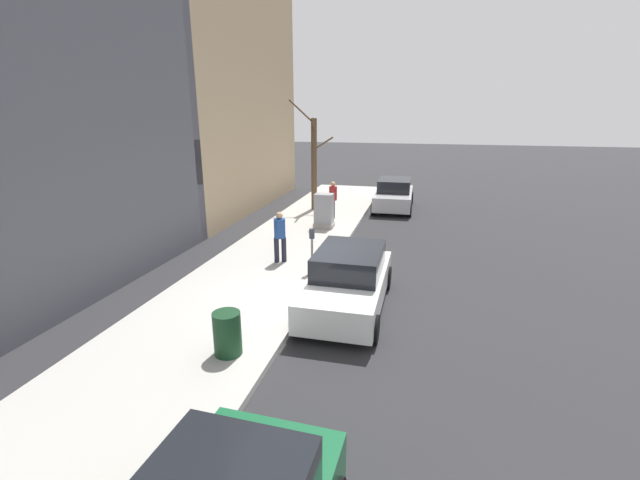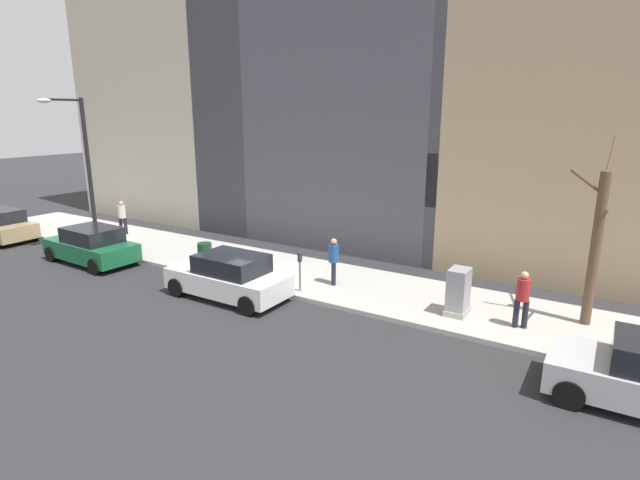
{
  "view_description": "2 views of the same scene",
  "coord_description": "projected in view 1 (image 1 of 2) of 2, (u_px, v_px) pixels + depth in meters",
  "views": [
    {
      "loc": [
        -2.73,
        9.59,
        4.85
      ],
      "look_at": [
        -0.21,
        -0.59,
        1.68
      ],
      "focal_mm": 24.0,
      "sensor_mm": 36.0,
      "label": 1
    },
    {
      "loc": [
        -12.76,
        -11.31,
        6.08
      ],
      "look_at": [
        1.66,
        -2.27,
        1.68
      ],
      "focal_mm": 28.0,
      "sensor_mm": 36.0,
      "label": 2
    }
  ],
  "objects": [
    {
      "name": "parked_car_white",
      "position": [
        348.0,
        280.0,
        10.83
      ],
      "size": [
        1.93,
        4.2,
        1.52
      ],
      "rotation": [
        0.0,
        0.0,
        0.0
      ],
      "color": "white",
      "rests_on": "ground"
    },
    {
      "name": "ground_plane",
      "position": [
        307.0,
        309.0,
        10.94
      ],
      "size": [
        120.0,
        120.0,
        0.0
      ],
      "primitive_type": "plane",
      "color": "#2B2B2D"
    },
    {
      "name": "trash_bin",
      "position": [
        227.0,
        333.0,
        8.52
      ],
      "size": [
        0.56,
        0.56,
        0.9
      ],
      "primitive_type": "cylinder",
      "color": "#14381E",
      "rests_on": "sidewalk"
    },
    {
      "name": "pedestrian_near_meter",
      "position": [
        333.0,
        197.0,
        19.44
      ],
      "size": [
        0.36,
        0.39,
        1.66
      ],
      "rotation": [
        0.0,
        0.0,
        1.88
      ],
      "color": "#1E1E2D",
      "rests_on": "sidewalk"
    },
    {
      "name": "utility_box",
      "position": [
        324.0,
        211.0,
        17.84
      ],
      "size": [
        0.83,
        0.61,
        1.43
      ],
      "color": "#A8A399",
      "rests_on": "sidewalk"
    },
    {
      "name": "office_tower_left",
      "position": [
        141.0,
        59.0,
        21.5
      ],
      "size": [
        12.25,
        12.25,
        14.7
      ],
      "primitive_type": "cube",
      "color": "tan",
      "rests_on": "ground"
    },
    {
      "name": "sidewalk",
      "position": [
        234.0,
        298.0,
        11.38
      ],
      "size": [
        4.0,
        36.0,
        0.15
      ],
      "primitive_type": "cube",
      "color": "#B2AFA8",
      "rests_on": "ground"
    },
    {
      "name": "parking_meter",
      "position": [
        312.0,
        246.0,
        12.84
      ],
      "size": [
        0.14,
        0.1,
        1.35
      ],
      "color": "slate",
      "rests_on": "sidewalk"
    },
    {
      "name": "pedestrian_midblock",
      "position": [
        280.0,
        234.0,
        13.64
      ],
      "size": [
        0.37,
        0.36,
        1.66
      ],
      "rotation": [
        0.0,
        0.0,
        3.68
      ],
      "color": "#1E1E2D",
      "rests_on": "sidewalk"
    },
    {
      "name": "bare_tree",
      "position": [
        314.0,
        162.0,
        20.77
      ],
      "size": [
        2.18,
        1.08,
        5.25
      ],
      "color": "brown",
      "rests_on": "sidewalk"
    },
    {
      "name": "parked_car_silver",
      "position": [
        394.0,
        195.0,
        21.96
      ],
      "size": [
        1.98,
        4.23,
        1.52
      ],
      "rotation": [
        0.0,
        0.0,
        0.02
      ],
      "color": "#B7B7BC",
      "rests_on": "ground"
    }
  ]
}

